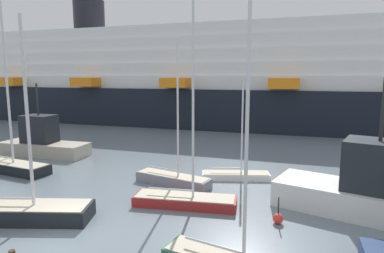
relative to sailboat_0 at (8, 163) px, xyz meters
name	(u,v)px	position (x,y,z in m)	size (l,w,h in m)	color
ground_plane	(64,237)	(11.02, -6.92, -0.64)	(600.00, 600.00, 0.00)	slate
sailboat_0	(8,163)	(0.00, 0.00, 0.00)	(7.19, 2.26, 13.52)	black
sailboat_1	(185,197)	(14.81, -1.73, -0.16)	(5.81, 2.44, 10.88)	maroon
sailboat_2	(173,178)	(12.78, 1.32, -0.17)	(5.31, 2.18, 9.36)	gray
sailboat_4	(24,210)	(7.98, -6.17, -0.12)	(6.83, 3.86, 9.88)	black
sailboat_5	(236,174)	(16.36, 4.04, -0.33)	(4.82, 2.66, 6.65)	white
fishing_boat_0	(369,190)	(24.07, 0.33, 0.69)	(9.42, 5.18, 7.04)	white
fishing_boat_2	(43,142)	(-1.48, 4.96, 0.59)	(8.22, 3.08, 6.44)	#BCB29E
channel_buoy_0	(278,218)	(19.84, -2.27, -0.38)	(0.51, 0.51, 1.33)	red
cruise_ship	(191,82)	(3.99, 28.96, 5.42)	(96.94, 17.73, 18.83)	black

